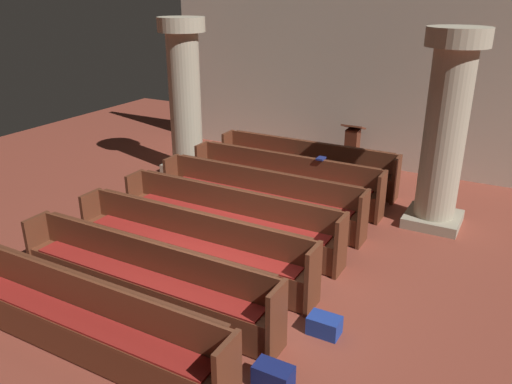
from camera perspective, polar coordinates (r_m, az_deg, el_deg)
name	(u,v)px	position (r m, az deg, el deg)	size (l,w,h in m)	color
ground_plane	(226,283)	(7.31, -3.34, -10.19)	(19.20, 19.20, 0.00)	brown
back_wall	(369,67)	(11.89, 12.51, 13.52)	(10.00, 0.16, 4.50)	beige
pew_row_0	(306,162)	(10.71, 5.61, 3.32)	(3.86, 0.47, 0.90)	brown
pew_row_1	(284,177)	(9.82, 3.21, 1.66)	(3.86, 0.46, 0.90)	brown
pew_row_2	(259,195)	(8.97, 0.35, -0.33)	(3.86, 0.46, 0.90)	brown
pew_row_3	(229,216)	(8.15, -3.09, -2.73)	(3.86, 0.47, 0.90)	brown
pew_row_4	(191,242)	(7.39, -7.30, -5.63)	(3.86, 0.46, 0.90)	brown
pew_row_5	(144,275)	(6.70, -12.48, -9.11)	(3.86, 0.46, 0.90)	brown
pew_row_6	(82,318)	(6.10, -18.89, -13.23)	(3.86, 0.47, 0.90)	brown
pillar_aisle_side	(446,128)	(8.99, 20.48, 6.72)	(1.00, 1.00, 3.33)	#9F967E
pillar_far_side	(185,94)	(11.33, -7.99, 10.78)	(1.00, 1.00, 3.33)	#9F967E
lectern	(352,151)	(11.75, 10.67, 4.56)	(0.48, 0.45, 1.08)	#492215
hymn_book	(321,158)	(9.61, 7.29, 3.75)	(0.14, 0.20, 0.03)	navy
kneeler_box_navy	(273,377)	(5.60, 1.95, -20.02)	(0.41, 0.24, 0.27)	navy
kneeler_box_blue	(324,325)	(6.36, 7.66, -14.58)	(0.39, 0.26, 0.23)	navy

